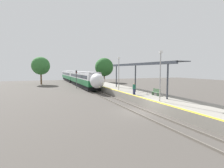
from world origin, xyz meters
TOP-DOWN VIEW (x-y plane):
  - ground_plane at (0.00, 0.00)m, footprint 120.00×120.00m
  - rail_left at (-0.72, 0.00)m, footprint 0.08×90.00m
  - rail_right at (0.72, 0.00)m, footprint 0.08×90.00m
  - train at (0.00, 38.28)m, footprint 2.74×49.56m
  - platform_right at (4.14, 0.00)m, footprint 4.96×64.00m
  - platform_bench at (4.61, 3.51)m, footprint 0.44×1.59m
  - person_waiting at (2.27, 5.30)m, footprint 0.36×0.22m
  - railway_signal at (-2.01, 25.44)m, footprint 0.28×0.28m
  - lamppost_near at (2.34, -0.28)m, footprint 0.36×0.20m
  - lamppost_mid at (2.34, 10.69)m, footprint 0.36×0.20m
  - station_canopy at (4.65, 8.18)m, footprint 2.02×18.12m
  - background_tree_left at (-9.81, 39.98)m, footprint 5.25×5.25m
  - background_tree_right at (10.64, 41.82)m, footprint 6.37×6.37m

SIDE VIEW (x-z plane):
  - ground_plane at x=0.00m, z-range 0.00..0.00m
  - rail_left at x=-0.72m, z-range 0.00..0.15m
  - rail_right at x=0.72m, z-range 0.00..0.15m
  - platform_right at x=4.14m, z-range 0.00..1.01m
  - platform_bench at x=4.61m, z-range 1.04..1.93m
  - person_waiting at x=2.27m, z-range 1.03..2.63m
  - train at x=0.00m, z-range 0.29..4.20m
  - railway_signal at x=-2.01m, z-range 0.48..4.72m
  - lamppost_near at x=2.34m, z-range 1.40..6.84m
  - lamppost_mid at x=2.34m, z-range 1.40..6.84m
  - station_canopy at x=4.65m, z-range 2.93..7.37m
  - background_tree_right at x=10.64m, z-range 1.03..9.47m
  - background_tree_left at x=-9.81m, z-range 1.44..9.60m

